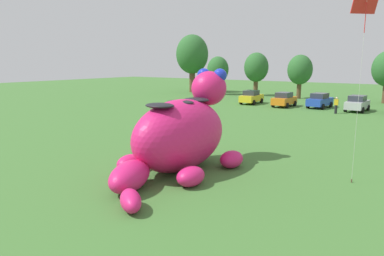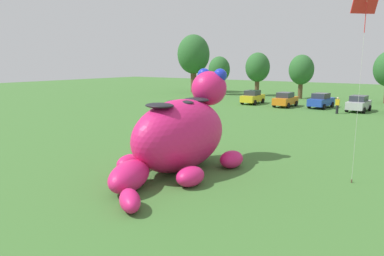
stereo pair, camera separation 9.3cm
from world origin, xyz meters
The scene contains 12 objects.
ground_plane centered at (0.00, 0.00, 0.00)m, with size 160.00×160.00×0.00m, color #427533.
giant_inflatable_creature centered at (0.92, -0.88, 1.80)m, with size 4.96×9.51×4.93m.
car_yellow centered at (-8.47, 26.95, 0.86)m, with size 2.06×4.16×1.72m.
car_orange centered at (-3.97, 26.44, 0.86)m, with size 1.99×4.13×1.72m.
car_blue centered at (-0.18, 27.70, 0.86)m, with size 2.25×4.25×1.72m.
car_silver centered at (3.96, 26.99, 0.86)m, with size 2.11×4.19×1.72m.
tree_far_left centered at (-24.88, 37.43, 6.48)m, with size 5.58×5.58×9.90m.
tree_left centered at (-18.65, 35.72, 4.00)m, with size 3.45×3.45×6.12m.
tree_mid_left centered at (-12.81, 37.58, 4.38)m, with size 3.77×3.77×6.69m.
tree_centre_left centered at (-5.71, 36.95, 4.10)m, with size 3.53×3.53×6.27m.
spectator_near_inflatable centered at (2.50, 23.92, 0.85)m, with size 0.38×0.26×1.71m.
spectator_mid_field centered at (-5.17, 7.15, 0.85)m, with size 0.38×0.26×1.71m.
Camera 2 is at (11.23, -14.61, 5.28)m, focal length 33.51 mm.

